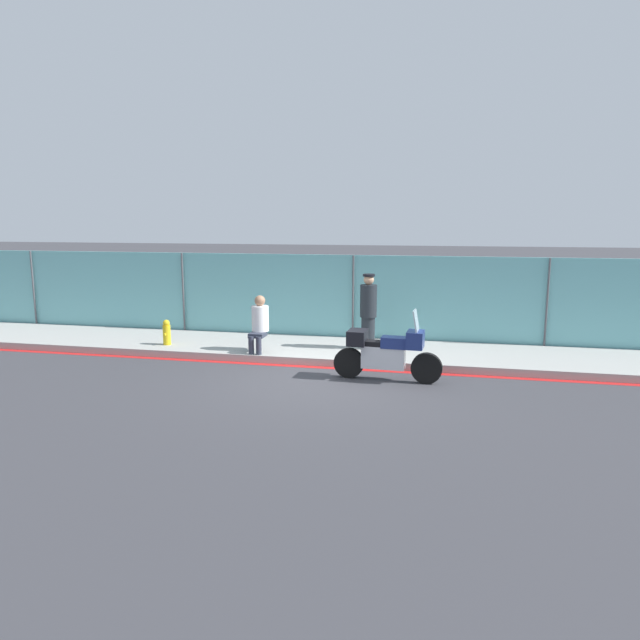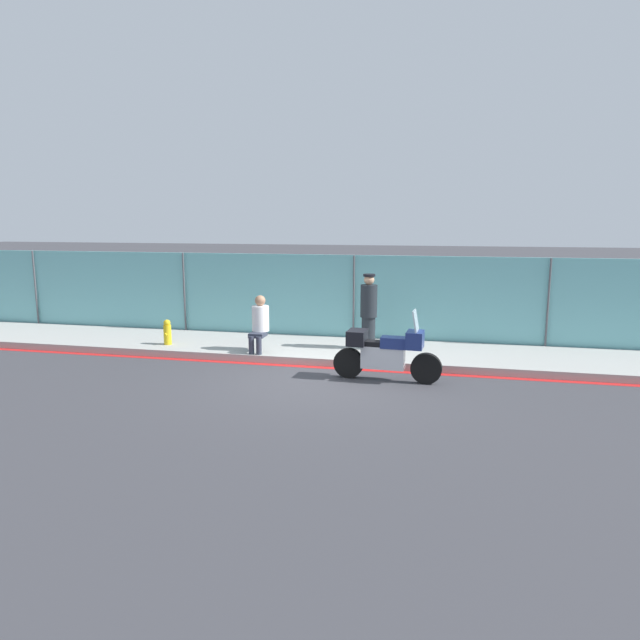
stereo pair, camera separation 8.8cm
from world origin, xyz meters
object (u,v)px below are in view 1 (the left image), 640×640
Objects in this scene: person_seated_on_curb at (259,321)px; fire_hydrant at (167,332)px; motorcycle at (386,352)px; officer_standing at (368,311)px.

fire_hydrant is at bearing 176.08° from person_seated_on_curb.
motorcycle reaches higher than fire_hydrant.
officer_standing is at bearing 110.89° from motorcycle.
fire_hydrant is at bearing -172.60° from officer_standing.
person_seated_on_curb reaches higher than motorcycle.
person_seated_on_curb is (-3.06, 1.25, 0.30)m from motorcycle.
person_seated_on_curb is 2.47m from fire_hydrant.
motorcycle is 1.68× the size of person_seated_on_curb.
person_seated_on_curb is (-2.43, -0.80, -0.19)m from officer_standing.
officer_standing is 4.94m from fire_hydrant.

